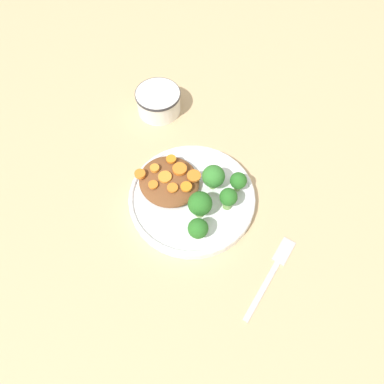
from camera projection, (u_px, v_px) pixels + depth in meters
The scene contains 19 objects.
ground_plane at pixel (192, 201), 0.73m from camera, with size 4.00×4.00×0.00m, color tan.
plate at pixel (192, 198), 0.72m from camera, with size 0.24×0.24×0.02m.
dip_bowl at pixel (158, 101), 0.83m from camera, with size 0.10×0.10×0.05m.
stew_mound at pixel (169, 181), 0.72m from camera, with size 0.12×0.11×0.03m, color brown.
broccoli_floret_0 at pixel (200, 204), 0.67m from camera, with size 0.04×0.04×0.06m.
broccoli_floret_1 at pixel (228, 198), 0.68m from camera, with size 0.03×0.03×0.05m.
broccoli_floret_2 at pixel (238, 181), 0.70m from camera, with size 0.03×0.03×0.05m.
broccoli_floret_3 at pixel (213, 177), 0.70m from camera, with size 0.04×0.04×0.06m.
broccoli_floret_4 at pixel (198, 229), 0.65m from camera, with size 0.04×0.04×0.05m.
carrot_slice_0 at pixel (165, 177), 0.71m from camera, with size 0.03×0.03×0.01m, color orange.
carrot_slice_1 at pixel (180, 169), 0.71m from camera, with size 0.03×0.03×0.01m, color orange.
carrot_slice_2 at pixel (194, 176), 0.71m from camera, with size 0.03×0.03×0.00m, color orange.
carrot_slice_3 at pixel (153, 185), 0.70m from camera, with size 0.02×0.02×0.00m, color orange.
carrot_slice_4 at pixel (155, 168), 0.71m from camera, with size 0.02×0.02×0.01m, color orange.
carrot_slice_5 at pixel (171, 159), 0.73m from camera, with size 0.02×0.02×0.00m, color orange.
carrot_slice_6 at pixel (186, 187), 0.69m from camera, with size 0.02×0.02×0.00m, color orange.
carrot_slice_7 at pixel (140, 174), 0.71m from camera, with size 0.02×0.02×0.01m, color orange.
carrot_slice_8 at pixel (173, 188), 0.69m from camera, with size 0.02×0.02×0.00m, color orange.
fork at pixel (274, 270), 0.66m from camera, with size 0.07×0.17×0.01m.
Camera 1 is at (-0.28, 0.23, 0.64)m, focal length 35.00 mm.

